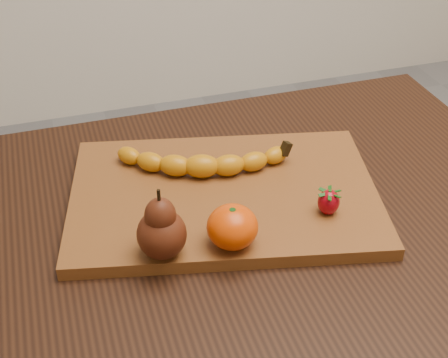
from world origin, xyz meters
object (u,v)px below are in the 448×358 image
object	(u,v)px
cutting_board	(224,195)
mandarin	(232,227)
pear	(161,223)
table	(226,275)

from	to	relation	value
cutting_board	mandarin	size ratio (longest dim) A/B	6.66
pear	mandarin	xyz separation A→B (m)	(0.09, -0.01, -0.02)
table	cutting_board	xyz separation A→B (m)	(0.01, 0.06, 0.11)
cutting_board	pear	distance (m)	0.17
cutting_board	pear	size ratio (longest dim) A/B	4.49
table	pear	bearing A→B (deg)	-153.46
table	mandarin	bearing A→B (deg)	-100.22
cutting_board	pear	xyz separation A→B (m)	(-0.12, -0.11, 0.06)
pear	mandarin	distance (m)	0.09
cutting_board	pear	world-z (taller)	pear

